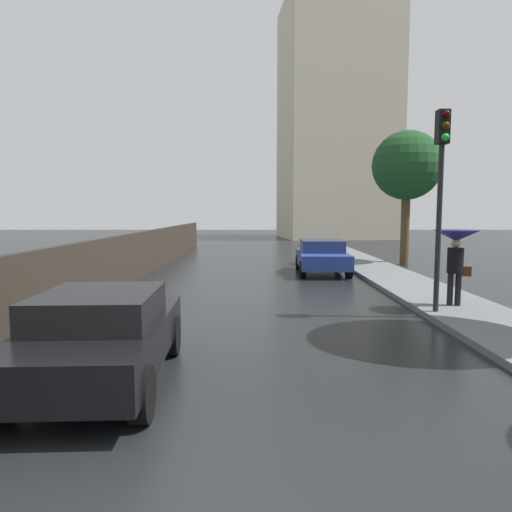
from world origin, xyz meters
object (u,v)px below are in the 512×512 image
(car_blue_near_kerb, at_px, (320,256))
(street_tree_near, at_px, (405,166))
(traffic_light, at_px, (439,174))
(pedestrian_with_umbrella_far, at_px, (454,245))
(car_black_mid_road, at_px, (100,335))

(car_blue_near_kerb, height_order, street_tree_near, street_tree_near)
(car_blue_near_kerb, bearing_deg, traffic_light, -76.78)
(pedestrian_with_umbrella_far, distance_m, street_tree_near, 10.54)
(pedestrian_with_umbrella_far, bearing_deg, traffic_light, -118.52)
(traffic_light, height_order, street_tree_near, street_tree_near)
(pedestrian_with_umbrella_far, relative_size, traffic_light, 0.41)
(car_blue_near_kerb, bearing_deg, car_black_mid_road, -110.56)
(car_blue_near_kerb, xyz_separation_m, street_tree_near, (4.26, 3.04, 3.81))
(car_blue_near_kerb, relative_size, traffic_light, 0.86)
(pedestrian_with_umbrella_far, xyz_separation_m, traffic_light, (-0.72, -0.71, 1.65))
(car_blue_near_kerb, xyz_separation_m, pedestrian_with_umbrella_far, (2.27, -6.91, 0.95))
(car_blue_near_kerb, bearing_deg, street_tree_near, 37.27)
(street_tree_near, bearing_deg, car_black_mid_road, -121.53)
(car_black_mid_road, bearing_deg, pedestrian_with_umbrella_far, -148.29)
(pedestrian_with_umbrella_far, bearing_deg, street_tree_near, 95.42)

